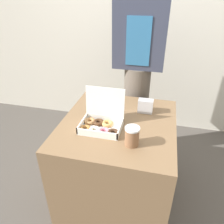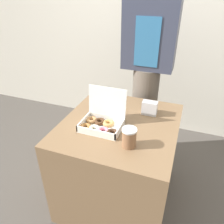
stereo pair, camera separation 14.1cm
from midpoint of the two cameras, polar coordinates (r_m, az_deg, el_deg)
ground_plane at (r=2.09m, az=3.74°, el=-20.54°), size 14.00×14.00×0.00m
wall_back at (r=2.59m, az=13.71°, el=22.55°), size 10.00×0.05×2.60m
table at (r=1.81m, az=4.15°, el=-12.96°), size 0.82×0.87×0.76m
donut_box at (r=1.50m, az=-0.16°, el=-2.80°), size 0.30×0.23×0.26m
coffee_cup at (r=1.33m, az=7.55°, el=-6.72°), size 0.09×0.09×0.12m
napkin_holder at (r=1.68m, az=12.17°, el=0.95°), size 0.11×0.06×0.11m
person_customer at (r=2.02m, az=11.26°, el=11.42°), size 0.44×0.24×1.81m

